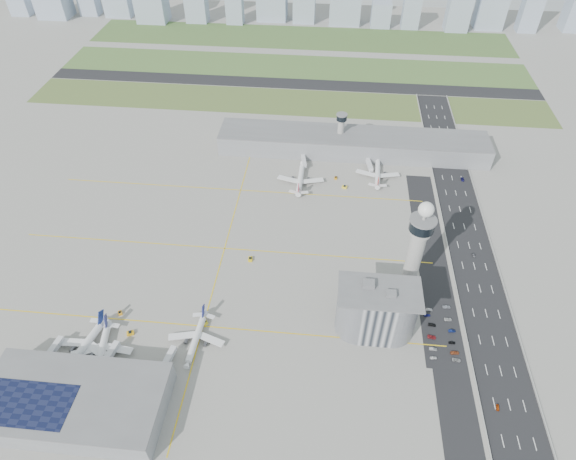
# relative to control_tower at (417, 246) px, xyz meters

# --- Properties ---
(ground) EXTENTS (1000.00, 1000.00, 0.00)m
(ground) POSITION_rel_control_tower_xyz_m (-72.00, -8.00, -35.04)
(ground) COLOR #9E9B93
(grass_strip_0) EXTENTS (480.00, 50.00, 0.08)m
(grass_strip_0) POSITION_rel_control_tower_xyz_m (-92.00, 217.00, -35.00)
(grass_strip_0) COLOR #4D632F
(grass_strip_0) RESTS_ON ground
(grass_strip_1) EXTENTS (480.00, 60.00, 0.08)m
(grass_strip_1) POSITION_rel_control_tower_xyz_m (-92.00, 292.00, -35.00)
(grass_strip_1) COLOR #476A32
(grass_strip_1) RESTS_ON ground
(grass_strip_2) EXTENTS (480.00, 70.00, 0.08)m
(grass_strip_2) POSITION_rel_control_tower_xyz_m (-92.00, 372.00, -35.00)
(grass_strip_2) COLOR #3A5528
(grass_strip_2) RESTS_ON ground
(runway) EXTENTS (480.00, 22.00, 0.10)m
(runway) POSITION_rel_control_tower_xyz_m (-92.00, 254.00, -34.98)
(runway) COLOR black
(runway) RESTS_ON ground
(highway) EXTENTS (28.00, 500.00, 0.10)m
(highway) POSITION_rel_control_tower_xyz_m (43.00, -8.00, -34.99)
(highway) COLOR black
(highway) RESTS_ON ground
(barrier_left) EXTENTS (0.60, 500.00, 1.20)m
(barrier_left) POSITION_rel_control_tower_xyz_m (29.00, -8.00, -34.44)
(barrier_left) COLOR #9E9E99
(barrier_left) RESTS_ON ground
(barrier_right) EXTENTS (0.60, 500.00, 1.20)m
(barrier_right) POSITION_rel_control_tower_xyz_m (57.00, -8.00, -34.44)
(barrier_right) COLOR #9E9E99
(barrier_right) RESTS_ON ground
(landside_road) EXTENTS (18.00, 260.00, 0.08)m
(landside_road) POSITION_rel_control_tower_xyz_m (18.00, -18.00, -35.00)
(landside_road) COLOR black
(landside_road) RESTS_ON ground
(parking_lot) EXTENTS (20.00, 44.00, 0.10)m
(parking_lot) POSITION_rel_control_tower_xyz_m (16.00, -30.00, -34.99)
(parking_lot) COLOR black
(parking_lot) RESTS_ON ground
(taxiway_line_h_0) EXTENTS (260.00, 0.60, 0.01)m
(taxiway_line_h_0) POSITION_rel_control_tower_xyz_m (-112.00, -38.00, -35.04)
(taxiway_line_h_0) COLOR yellow
(taxiway_line_h_0) RESTS_ON ground
(taxiway_line_h_1) EXTENTS (260.00, 0.60, 0.01)m
(taxiway_line_h_1) POSITION_rel_control_tower_xyz_m (-112.00, 22.00, -35.04)
(taxiway_line_h_1) COLOR yellow
(taxiway_line_h_1) RESTS_ON ground
(taxiway_line_h_2) EXTENTS (260.00, 0.60, 0.01)m
(taxiway_line_h_2) POSITION_rel_control_tower_xyz_m (-112.00, 82.00, -35.04)
(taxiway_line_h_2) COLOR yellow
(taxiway_line_h_2) RESTS_ON ground
(taxiway_line_v) EXTENTS (0.60, 260.00, 0.01)m
(taxiway_line_v) POSITION_rel_control_tower_xyz_m (-112.00, 22.00, -35.04)
(taxiway_line_v) COLOR yellow
(taxiway_line_v) RESTS_ON ground
(control_tower) EXTENTS (14.00, 14.00, 64.50)m
(control_tower) POSITION_rel_control_tower_xyz_m (0.00, 0.00, 0.00)
(control_tower) COLOR #ADAAA5
(control_tower) RESTS_ON ground
(secondary_tower) EXTENTS (8.60, 8.60, 31.90)m
(secondary_tower) POSITION_rel_control_tower_xyz_m (-42.00, 142.00, -16.24)
(secondary_tower) COLOR #ADAAA5
(secondary_tower) RESTS_ON ground
(admin_building) EXTENTS (42.00, 24.00, 33.50)m
(admin_building) POSITION_rel_control_tower_xyz_m (-20.01, -30.00, -19.74)
(admin_building) COLOR #B2B2B7
(admin_building) RESTS_ON ground
(terminal_pier) EXTENTS (210.00, 32.00, 15.80)m
(terminal_pier) POSITION_rel_control_tower_xyz_m (-32.00, 140.00, -27.14)
(terminal_pier) COLOR gray
(terminal_pier) RESTS_ON ground
(near_terminal) EXTENTS (84.00, 42.00, 13.00)m
(near_terminal) POSITION_rel_control_tower_xyz_m (-160.07, -90.02, -28.62)
(near_terminal) COLOR gray
(near_terminal) RESTS_ON ground
(airplane_near_a) EXTENTS (43.01, 47.55, 11.39)m
(airplane_near_a) POSITION_rel_control_tower_xyz_m (-169.69, -60.22, -29.34)
(airplane_near_a) COLOR white
(airplane_near_a) RESTS_ON ground
(airplane_near_b) EXTENTS (37.64, 42.22, 10.47)m
(airplane_near_b) POSITION_rel_control_tower_xyz_m (-159.47, -60.70, -29.81)
(airplane_near_b) COLOR white
(airplane_near_b) RESTS_ON ground
(airplane_near_c) EXTENTS (32.47, 37.60, 10.11)m
(airplane_near_c) POSITION_rel_control_tower_xyz_m (-113.09, -48.53, -29.99)
(airplane_near_c) COLOR white
(airplane_near_c) RESTS_ON ground
(airplane_far_a) EXTENTS (34.75, 40.82, 11.38)m
(airplane_far_a) POSITION_rel_control_tower_xyz_m (-69.57, 96.61, -29.35)
(airplane_far_a) COLOR white
(airplane_far_a) RESTS_ON ground
(airplane_far_b) EXTENTS (34.56, 40.07, 10.80)m
(airplane_far_b) POSITION_rel_control_tower_xyz_m (-12.70, 109.59, -29.64)
(airplane_far_b) COLOR white
(airplane_far_b) RESTS_ON ground
(jet_bridge_near_0) EXTENTS (5.39, 14.31, 5.70)m
(jet_bridge_near_0) POSITION_rel_control_tower_xyz_m (-185.00, -69.00, -32.19)
(jet_bridge_near_0) COLOR silver
(jet_bridge_near_0) RESTS_ON ground
(jet_bridge_near_1) EXTENTS (5.39, 14.31, 5.70)m
(jet_bridge_near_1) POSITION_rel_control_tower_xyz_m (-155.00, -69.00, -32.19)
(jet_bridge_near_1) COLOR silver
(jet_bridge_near_1) RESTS_ON ground
(jet_bridge_near_2) EXTENTS (5.39, 14.31, 5.70)m
(jet_bridge_near_2) POSITION_rel_control_tower_xyz_m (-125.00, -69.00, -32.19)
(jet_bridge_near_2) COLOR silver
(jet_bridge_near_2) RESTS_ON ground
(jet_bridge_far_0) EXTENTS (5.39, 14.31, 5.70)m
(jet_bridge_far_0) POSITION_rel_control_tower_xyz_m (-70.00, 124.00, -32.19)
(jet_bridge_far_0) COLOR silver
(jet_bridge_far_0) RESTS_ON ground
(jet_bridge_far_1) EXTENTS (5.39, 14.31, 5.70)m
(jet_bridge_far_1) POSITION_rel_control_tower_xyz_m (-20.00, 124.00, -32.19)
(jet_bridge_far_1) COLOR silver
(jet_bridge_far_1) RESTS_ON ground
(tug_0) EXTENTS (4.26, 3.63, 2.09)m
(tug_0) POSITION_rel_control_tower_xyz_m (-149.48, -46.81, -33.99)
(tug_0) COLOR gold
(tug_0) RESTS_ON ground
(tug_1) EXTENTS (3.21, 3.48, 1.67)m
(tug_1) POSITION_rel_control_tower_xyz_m (-159.77, -34.27, -34.21)
(tug_1) COLOR orange
(tug_1) RESTS_ON ground
(tug_2) EXTENTS (3.92, 3.95, 1.92)m
(tug_2) POSITION_rel_control_tower_xyz_m (-111.41, -35.87, -34.08)
(tug_2) COLOR yellow
(tug_2) RESTS_ON ground
(tug_3) EXTENTS (2.68, 3.67, 2.03)m
(tug_3) POSITION_rel_control_tower_xyz_m (-94.11, 13.58, -34.03)
(tug_3) COLOR yellow
(tug_3) RESTS_ON ground
(tug_4) EXTENTS (2.06, 2.90, 1.63)m
(tug_4) POSITION_rel_control_tower_xyz_m (-43.70, 102.76, -34.23)
(tug_4) COLOR orange
(tug_4) RESTS_ON ground
(tug_5) EXTENTS (4.15, 3.37, 2.10)m
(tug_5) POSITION_rel_control_tower_xyz_m (-37.02, 92.07, -33.99)
(tug_5) COLOR yellow
(tug_5) RESTS_ON ground
(car_lot_0) EXTENTS (3.58, 1.75, 1.17)m
(car_lot_0) POSITION_rel_control_tower_xyz_m (10.17, -45.96, -34.45)
(car_lot_0) COLOR white
(car_lot_0) RESTS_ON ground
(car_lot_1) EXTENTS (3.99, 1.44, 1.31)m
(car_lot_1) POSITION_rel_control_tower_xyz_m (10.60, -40.72, -34.39)
(car_lot_1) COLOR #9C9C9C
(car_lot_1) RESTS_ON ground
(car_lot_2) EXTENTS (4.76, 2.70, 1.25)m
(car_lot_2) POSITION_rel_control_tower_xyz_m (10.79, -33.27, -34.41)
(car_lot_2) COLOR maroon
(car_lot_2) RESTS_ON ground
(car_lot_3) EXTENTS (4.23, 1.93, 1.20)m
(car_lot_3) POSITION_rel_control_tower_xyz_m (11.91, -25.27, -34.44)
(car_lot_3) COLOR black
(car_lot_3) RESTS_ON ground
(car_lot_4) EXTENTS (3.71, 1.95, 1.21)m
(car_lot_4) POSITION_rel_control_tower_xyz_m (9.99, -18.93, -34.44)
(car_lot_4) COLOR navy
(car_lot_4) RESTS_ON ground
(car_lot_5) EXTENTS (3.79, 1.72, 1.21)m
(car_lot_5) POSITION_rel_control_tower_xyz_m (11.43, -14.99, -34.44)
(car_lot_5) COLOR silver
(car_lot_5) RESTS_ON ground
(car_lot_6) EXTENTS (4.40, 2.35, 1.18)m
(car_lot_6) POSITION_rel_control_tower_xyz_m (21.71, -46.16, -34.45)
(car_lot_6) COLOR #A5A5A5
(car_lot_6) RESTS_ON ground
(car_lot_7) EXTENTS (4.72, 2.35, 1.32)m
(car_lot_7) POSITION_rel_control_tower_xyz_m (21.52, -41.88, -34.38)
(car_lot_7) COLOR #994421
(car_lot_7) RESTS_ON ground
(car_lot_8) EXTENTS (3.51, 1.51, 1.18)m
(car_lot_8) POSITION_rel_control_tower_xyz_m (21.00, -35.76, -34.45)
(car_lot_8) COLOR black
(car_lot_8) RESTS_ON ground
(car_lot_9) EXTENTS (3.98, 1.87, 1.26)m
(car_lot_9) POSITION_rel_control_tower_xyz_m (22.10, -28.24, -34.41)
(car_lot_9) COLOR #0B174B
(car_lot_9) RESTS_ON ground
(car_lot_10) EXTENTS (4.23, 2.06, 1.16)m
(car_lot_10) POSITION_rel_control_tower_xyz_m (21.12, -20.68, -34.46)
(car_lot_10) COLOR silver
(car_lot_10) RESTS_ON ground
(car_lot_11) EXTENTS (4.65, 2.23, 1.31)m
(car_lot_11) POSITION_rel_control_tower_xyz_m (21.53, -12.00, -34.39)
(car_lot_11) COLOR #9CA0AA
(car_lot_11) RESTS_ON ground
(car_hw_0) EXTENTS (1.85, 3.50, 1.14)m
(car_hw_0) POSITION_rel_control_tower_xyz_m (37.10, -70.27, -34.47)
(car_hw_0) COLOR #9D3508
(car_hw_0) RESTS_ON ground
(car_hw_1) EXTENTS (1.79, 3.66, 1.15)m
(car_hw_1) POSITION_rel_control_tower_xyz_m (44.12, 31.00, -34.46)
(car_hw_1) COLOR #28282C
(car_hw_1) RESTS_ON ground
(car_hw_2) EXTENTS (2.08, 4.46, 1.24)m
(car_hw_2) POSITION_rel_control_tower_xyz_m (50.25, 110.26, -34.42)
(car_hw_2) COLOR navy
(car_hw_2) RESTS_ON ground
(car_hw_4) EXTENTS (1.78, 3.45, 1.12)m
(car_hw_4) POSITION_rel_control_tower_xyz_m (35.52, 174.04, -34.48)
(car_hw_4) COLOR slate
(car_hw_4) RESTS_ON ground
(skyline_bldg_0) EXTENTS (24.05, 19.24, 26.50)m
(skyline_bldg_0) POSITION_rel_control_tower_xyz_m (-449.77, 413.70, -21.79)
(skyline_bldg_0) COLOR #9EADC1
(skyline_bldg_0) RESTS_ON ground
(skyline_bldg_2) EXTENTS (22.81, 18.25, 26.79)m
(skyline_bldg_2) POSITION_rel_control_tower_xyz_m (-363.25, 422.16, -21.65)
(skyline_bldg_2) COLOR #9EADC1
(skyline_bldg_2) RESTS_ON ground
(skyline_bldg_3) EXTENTS (32.30, 25.84, 36.93)m
(skyline_bldg_3) POSITION_rel_control_tower_xyz_m (-324.58, 423.35, -16.58)
(skyline_bldg_3) COLOR #9EADC1
(skyline_bldg_3) RESTS_ON ground
(skyline_bldg_6) EXTENTS (20.04, 16.03, 45.20)m
(skyline_bldg_6) POSITION_rel_control_tower_xyz_m (-174.68, 409.90, -12.44)
(skyline_bldg_6) COLOR #9EADC1
(skyline_bldg_6) RESTS_ON ground
(skyline_bldg_10) EXTENTS (23.01, 18.41, 27.75)m
(skyline_bldg_10) POSITION_rel_control_tower_xyz_m (1.27, 415.68, -21.17)
(skyline_bldg_10) COLOR #9EADC1
(skyline_bldg_10) RESTS_ON ground
(skyline_bldg_11) EXTENTS (20.22, 16.18, 38.97)m
(skyline_bldg_11) POSITION_rel_control_tower_xyz_m (36.28, 415.34, -15.56)
(skyline_bldg_11) COLOR #9EADC1
(skyline_bldg_11) RESTS_ON ground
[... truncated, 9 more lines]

